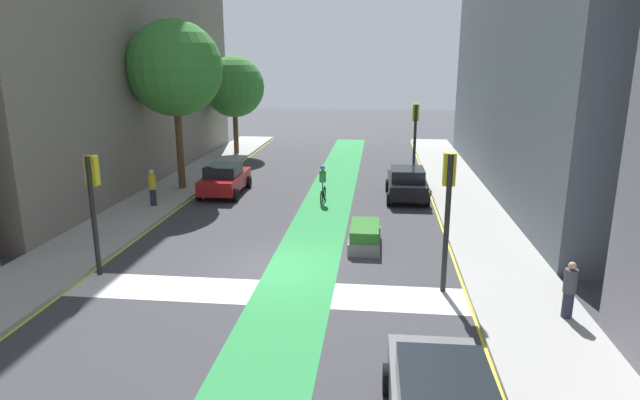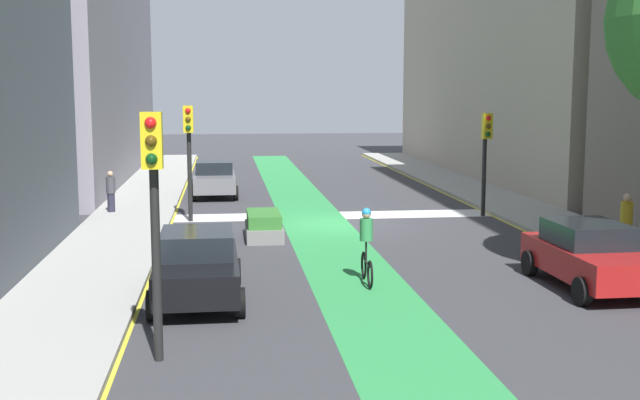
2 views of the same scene
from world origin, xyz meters
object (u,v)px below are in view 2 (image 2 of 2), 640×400
at_px(car_grey_right_near, 214,178).
at_px(pedestrian_sidewalk_left_a, 626,223).
at_px(traffic_signal_near_right, 189,141).
at_px(traffic_signal_far_right, 154,189).
at_px(median_planter, 264,226).
at_px(traffic_signal_near_left, 486,144).
at_px(car_black_right_far, 197,266).
at_px(pedestrian_sidewalk_right_a, 111,191).
at_px(car_red_left_far, 590,255).
at_px(cyclist_in_lane, 367,244).

relative_size(car_grey_right_near, pedestrian_sidewalk_left_a, 2.49).
bearing_deg(traffic_signal_near_right, traffic_signal_far_right, 90.18).
relative_size(traffic_signal_near_right, median_planter, 1.74).
relative_size(traffic_signal_near_left, pedestrian_sidewalk_left_a, 2.28).
distance_m(car_black_right_far, pedestrian_sidewalk_right_a, 13.35).
distance_m(traffic_signal_far_right, median_planter, 12.12).
xyz_separation_m(car_red_left_far, pedestrian_sidewalk_right_a, (12.94, -12.78, 0.13)).
bearing_deg(car_grey_right_near, median_planter, 99.01).
relative_size(car_grey_right_near, cyclist_in_lane, 2.28).
relative_size(traffic_signal_near_left, car_red_left_far, 0.92).
xyz_separation_m(traffic_signal_near_right, traffic_signal_far_right, (-0.05, 15.19, 0.12)).
xyz_separation_m(traffic_signal_near_left, car_black_right_far, (10.33, 10.98, -1.93)).
distance_m(traffic_signal_near_right, car_red_left_far, 14.95).
xyz_separation_m(traffic_signal_near_right, pedestrian_sidewalk_right_a, (3.03, -1.79, -2.00)).
bearing_deg(cyclist_in_lane, car_black_right_far, 16.74).
bearing_deg(car_black_right_far, cyclist_in_lane, -163.26).
height_order(traffic_signal_near_left, car_black_right_far, traffic_signal_near_left).
bearing_deg(car_red_left_far, cyclist_in_lane, -12.58).
relative_size(traffic_signal_near_right, cyclist_in_lane, 2.25).
relative_size(traffic_signal_far_right, pedestrian_sidewalk_right_a, 2.81).
bearing_deg(cyclist_in_lane, car_grey_right_near, -76.93).
bearing_deg(traffic_signal_near_left, car_black_right_far, 46.75).
height_order(traffic_signal_near_left, car_red_left_far, traffic_signal_near_left).
height_order(car_red_left_far, pedestrian_sidewalk_left_a, pedestrian_sidewalk_left_a).
bearing_deg(pedestrian_sidewalk_left_a, pedestrian_sidewalk_right_a, -32.01).
xyz_separation_m(car_black_right_far, median_planter, (-1.86, -7.44, -0.40)).
height_order(traffic_signal_near_right, car_black_right_far, traffic_signal_near_right).
height_order(car_red_left_far, median_planter, car_red_left_far).
xyz_separation_m(traffic_signal_near_right, median_planter, (-2.47, 3.62, -2.53)).
bearing_deg(median_planter, traffic_signal_near_left, -157.32).
bearing_deg(cyclist_in_lane, traffic_signal_near_right, -64.48).
relative_size(traffic_signal_far_right, pedestrian_sidewalk_left_a, 2.57).
bearing_deg(car_red_left_far, traffic_signal_far_right, 23.08).
distance_m(traffic_signal_near_left, car_red_left_far, 11.13).
height_order(car_black_right_far, car_grey_right_near, same).
bearing_deg(traffic_signal_near_right, traffic_signal_near_left, 179.59).
height_order(car_red_left_far, cyclist_in_lane, cyclist_in_lane).
relative_size(cyclist_in_lane, pedestrian_sidewalk_left_a, 1.09).
bearing_deg(median_planter, traffic_signal_far_right, 78.19).
relative_size(traffic_signal_near_left, traffic_signal_far_right, 0.89).
bearing_deg(cyclist_in_lane, median_planter, -70.32).
bearing_deg(traffic_signal_near_right, car_red_left_far, 132.04).
bearing_deg(traffic_signal_far_right, traffic_signal_near_left, -125.76).
bearing_deg(car_grey_right_near, traffic_signal_far_right, 88.09).
xyz_separation_m(traffic_signal_near_left, pedestrian_sidewalk_left_a, (-1.52, 7.81, -1.71)).
bearing_deg(car_red_left_far, pedestrian_sidewalk_left_a, -129.31).
distance_m(traffic_signal_near_left, car_grey_right_near, 12.51).
bearing_deg(traffic_signal_far_right, pedestrian_sidewalk_right_a, -79.72).
relative_size(traffic_signal_near_left, median_planter, 1.62).
relative_size(pedestrian_sidewalk_right_a, pedestrian_sidewalk_left_a, 0.91).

